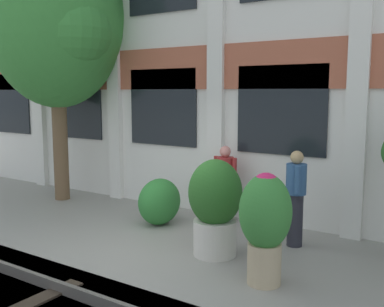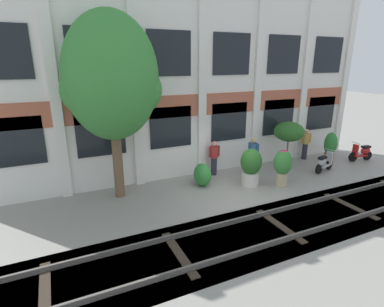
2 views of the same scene
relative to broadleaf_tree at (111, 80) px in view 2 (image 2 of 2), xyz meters
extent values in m
plane|color=gray|center=(3.83, -1.79, -4.25)|extent=(80.00, 80.00, 0.00)
cube|color=silver|center=(3.83, 1.15, -0.03)|extent=(16.88, 0.50, 8.44)
cube|color=#AD5B42|center=(3.83, 0.88, -1.15)|extent=(16.88, 0.06, 0.90)
cube|color=silver|center=(-1.80, 0.84, -0.03)|extent=(0.36, 0.16, 8.44)
cube|color=silver|center=(1.02, 0.84, -0.03)|extent=(0.36, 0.16, 8.44)
cube|color=silver|center=(3.83, 0.84, -0.03)|extent=(0.36, 0.16, 8.44)
cube|color=silver|center=(6.65, 0.84, -0.03)|extent=(0.36, 0.16, 8.44)
cube|color=silver|center=(9.46, 0.84, -0.03)|extent=(0.36, 0.16, 8.44)
cube|color=silver|center=(12.27, 0.84, -0.03)|extent=(0.36, 0.16, 8.44)
cube|color=black|center=(-3.20, 0.87, -2.00)|extent=(1.80, 0.04, 1.70)
cube|color=black|center=(-0.39, 0.87, -2.00)|extent=(1.80, 0.04, 1.70)
cube|color=black|center=(2.43, 0.87, -2.00)|extent=(1.80, 0.04, 1.70)
cube|color=black|center=(5.24, 0.87, -2.00)|extent=(1.80, 0.04, 1.70)
cube|color=black|center=(8.05, 0.87, -2.00)|extent=(1.80, 0.04, 1.70)
cube|color=black|center=(10.87, 0.87, -2.00)|extent=(1.80, 0.04, 1.70)
cube|color=black|center=(-0.39, 0.87, 0.90)|extent=(1.80, 0.04, 1.70)
cube|color=black|center=(2.43, 0.87, 0.90)|extent=(1.80, 0.04, 1.70)
cube|color=black|center=(5.24, 0.87, 0.90)|extent=(1.80, 0.04, 1.70)
cube|color=black|center=(8.05, 0.87, 0.90)|extent=(1.80, 0.04, 1.70)
cube|color=black|center=(10.87, 0.87, 0.90)|extent=(1.80, 0.04, 1.70)
cube|color=#4C473F|center=(3.83, -4.24, -4.39)|extent=(24.88, 2.80, 0.28)
cube|color=#605B56|center=(3.83, -4.96, -4.18)|extent=(24.88, 0.07, 0.15)
cube|color=#605B56|center=(3.83, -3.52, -4.18)|extent=(24.88, 0.07, 0.15)
cube|color=#382D23|center=(-2.56, -4.24, -4.24)|extent=(0.24, 2.10, 0.03)
cube|color=#382D23|center=(0.65, -4.24, -4.24)|extent=(0.24, 2.10, 0.03)
cube|color=#382D23|center=(4.01, -4.24, -4.24)|extent=(0.24, 2.10, 0.03)
cube|color=#382D23|center=(7.13, -4.24, -4.24)|extent=(0.24, 2.10, 0.03)
cylinder|color=brown|center=(0.00, 0.00, -2.66)|extent=(0.35, 0.35, 3.18)
ellipsoid|color=#388438|center=(0.00, 0.00, 0.10)|extent=(3.17, 3.17, 4.28)
sphere|color=#388438|center=(-0.79, 0.20, -0.32)|extent=(1.74, 1.74, 1.74)
sphere|color=#388438|center=(0.79, -0.20, -0.32)|extent=(1.74, 1.74, 1.74)
cylinder|color=#333333|center=(7.94, -0.06, -4.14)|extent=(0.41, 0.41, 0.22)
cylinder|color=brown|center=(7.94, -0.06, -3.37)|extent=(0.07, 0.07, 1.32)
ellipsoid|color=#286023|center=(7.94, -0.06, -2.52)|extent=(1.38, 1.38, 0.91)
cylinder|color=beige|center=(5.03, -1.21, -3.97)|extent=(0.69, 0.69, 0.57)
ellipsoid|color=#286023|center=(5.03, -1.21, -3.23)|extent=(0.86, 0.86, 1.06)
cylinder|color=tan|center=(6.15, -1.79, -3.97)|extent=(0.46, 0.46, 0.57)
ellipsoid|color=#388438|center=(6.15, -1.79, -3.24)|extent=(0.71, 0.71, 1.03)
sphere|color=#DB2866|center=(6.15, -1.79, -2.91)|extent=(0.39, 0.39, 0.39)
cylinder|color=#B76647|center=(10.40, -0.38, -4.02)|extent=(0.48, 0.48, 0.46)
ellipsoid|color=#2D7A33|center=(10.40, -0.38, -3.31)|extent=(0.62, 0.62, 1.13)
cylinder|color=black|center=(9.50, -1.21, -4.01)|extent=(0.49, 0.20, 0.48)
cylinder|color=black|center=(8.63, -1.42, -4.01)|extent=(0.49, 0.20, 0.48)
cube|color=#B2B2B7|center=(9.05, -1.32, -3.97)|extent=(0.72, 0.39, 0.08)
ellipsoid|color=#B2B2B7|center=(8.80, -1.38, -3.73)|extent=(0.61, 0.39, 0.36)
cube|color=black|center=(8.80, -1.38, -3.53)|extent=(0.48, 0.32, 0.10)
cube|color=#B2B2B7|center=(9.42, -1.23, -3.67)|extent=(0.18, 0.30, 0.60)
cylinder|color=#B7B7BF|center=(9.44, -1.22, -3.29)|extent=(0.15, 0.49, 0.03)
cylinder|color=black|center=(11.52, -0.88, -4.01)|extent=(0.49, 0.16, 0.48)
cylinder|color=black|center=(12.41, -1.02, -4.01)|extent=(0.49, 0.16, 0.48)
cube|color=red|center=(11.98, -0.95, -3.97)|extent=(0.71, 0.34, 0.08)
ellipsoid|color=red|center=(12.23, -0.99, -3.73)|extent=(0.59, 0.34, 0.36)
cube|color=black|center=(12.23, -0.99, -3.53)|extent=(0.47, 0.29, 0.10)
cube|color=red|center=(11.60, -0.89, -3.67)|extent=(0.16, 0.30, 0.60)
cylinder|color=#B7B7BF|center=(11.58, -0.89, -3.29)|extent=(0.11, 0.50, 0.03)
cylinder|color=#282833|center=(9.61, 0.47, -3.84)|extent=(0.26, 0.26, 0.82)
cylinder|color=tan|center=(9.61, 0.47, -3.16)|extent=(0.34, 0.34, 0.54)
sphere|color=tan|center=(9.61, 0.47, -2.78)|extent=(0.22, 0.22, 0.22)
cylinder|color=tan|center=(9.41, 0.56, -3.13)|extent=(0.09, 0.09, 0.49)
cylinder|color=tan|center=(9.81, 0.39, -3.13)|extent=(0.09, 0.09, 0.49)
cylinder|color=#282833|center=(4.27, 0.47, -3.85)|extent=(0.26, 0.26, 0.80)
cylinder|color=maroon|center=(4.27, 0.47, -3.19)|extent=(0.34, 0.34, 0.52)
sphere|color=#DA897F|center=(4.27, 0.47, -2.82)|extent=(0.22, 0.22, 0.22)
cylinder|color=maroon|center=(4.05, 0.48, -3.16)|extent=(0.09, 0.09, 0.47)
cylinder|color=maroon|center=(4.49, 0.45, -3.16)|extent=(0.09, 0.09, 0.47)
cylinder|color=#282833|center=(5.95, -0.10, -3.80)|extent=(0.26, 0.26, 0.90)
cylinder|color=#33598C|center=(5.95, -0.10, -3.10)|extent=(0.34, 0.34, 0.51)
sphere|color=tan|center=(5.95, -0.10, -2.73)|extent=(0.22, 0.22, 0.22)
cylinder|color=#33598C|center=(5.85, 0.10, -3.07)|extent=(0.09, 0.09, 0.46)
cylinder|color=#33598C|center=(6.04, -0.30, -3.07)|extent=(0.09, 0.09, 0.46)
ellipsoid|color=#2D7A33|center=(3.28, -0.38, -3.79)|extent=(0.84, 1.03, 0.91)
camera|label=1|loc=(8.54, -7.19, -1.65)|focal=42.00mm
camera|label=2|loc=(-1.87, -10.50, 0.62)|focal=28.00mm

